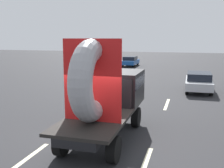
{
  "coord_description": "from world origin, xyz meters",
  "views": [
    {
      "loc": [
        3.11,
        -8.14,
        3.67
      ],
      "look_at": [
        0.22,
        1.71,
        1.87
      ],
      "focal_mm": 42.7,
      "sensor_mm": 36.0,
      "label": 1
    }
  ],
  "objects": [
    {
      "name": "lane_dash_right_far",
      "position": [
        1.99,
        6.54,
        0.0
      ],
      "size": [
        0.16,
        2.58,
        0.01
      ],
      "primitive_type": "cube",
      "rotation": [
        0.0,
        0.0,
        1.57
      ],
      "color": "beige",
      "rests_on": "ground_plane"
    },
    {
      "name": "ground_plane",
      "position": [
        0.0,
        0.0,
        0.0
      ],
      "size": [
        120.0,
        120.0,
        0.0
      ],
      "primitive_type": "plane",
      "color": "#28282B"
    },
    {
      "name": "lane_dash_right_near",
      "position": [
        1.99,
        -1.04,
        0.0
      ],
      "size": [
        0.16,
        2.69,
        0.01
      ],
      "primitive_type": "cube",
      "rotation": [
        0.0,
        0.0,
        1.57
      ],
      "color": "beige",
      "rests_on": "ground_plane"
    },
    {
      "name": "distant_sedan",
      "position": [
        3.76,
        10.86,
        0.7
      ],
      "size": [
        1.72,
        4.01,
        1.31
      ],
      "color": "black",
      "rests_on": "ground_plane"
    },
    {
      "name": "flatbed_truck",
      "position": [
        0.22,
        1.07,
        1.71
      ],
      "size": [
        2.02,
        5.42,
        3.64
      ],
      "color": "black",
      "rests_on": "ground_plane"
    },
    {
      "name": "lane_dash_left_near",
      "position": [
        -1.55,
        -1.67,
        0.0
      ],
      "size": [
        0.16,
        2.62,
        0.01
      ],
      "primitive_type": "cube",
      "rotation": [
        0.0,
        0.0,
        1.57
      ],
      "color": "beige",
      "rests_on": "ground_plane"
    },
    {
      "name": "oncoming_car",
      "position": [
        -4.3,
        25.5,
        0.68
      ],
      "size": [
        1.66,
        3.88,
        1.27
      ],
      "color": "black",
      "rests_on": "ground_plane"
    },
    {
      "name": "lane_dash_left_far",
      "position": [
        -1.55,
        7.15,
        0.0
      ],
      "size": [
        0.16,
        2.55,
        0.01
      ],
      "primitive_type": "cube",
      "rotation": [
        0.0,
        0.0,
        1.57
      ],
      "color": "beige",
      "rests_on": "ground_plane"
    }
  ]
}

